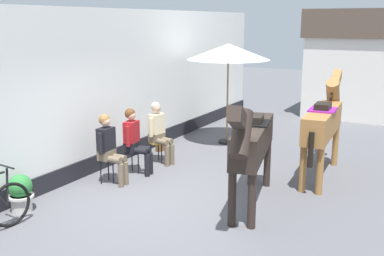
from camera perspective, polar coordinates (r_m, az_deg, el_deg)
ground_plane at (r=10.80m, az=6.54°, el=-3.75°), size 40.00×40.00×0.00m
pub_facade_wall at (r=10.46m, az=-9.53°, el=4.25°), size 0.34×14.00×3.40m
distant_cottage at (r=16.22m, az=20.31°, el=7.69°), size 3.40×2.60×3.50m
seated_visitor_near at (r=9.04m, az=-10.31°, el=-2.14°), size 0.61×0.49×1.39m
seated_visitor_middle at (r=9.54m, az=-7.19°, el=-1.21°), size 0.61×0.48×1.39m
seated_visitor_far at (r=10.22m, az=-4.17°, el=-0.17°), size 0.61×0.48×1.39m
saddled_horse_near at (r=7.74m, az=7.45°, el=-1.70°), size 0.97×2.95×2.06m
saddled_horse_far at (r=9.63m, az=16.10°, el=0.83°), size 0.60×3.00×2.06m
flower_planter_near at (r=8.27m, az=-20.59°, el=-7.50°), size 0.43×0.43×0.64m
cafe_parasol at (r=11.69m, az=4.55°, el=9.39°), size 2.10×2.10×2.58m
satchel_bag at (r=11.32m, az=-3.87°, el=-2.36°), size 0.17×0.30×0.20m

